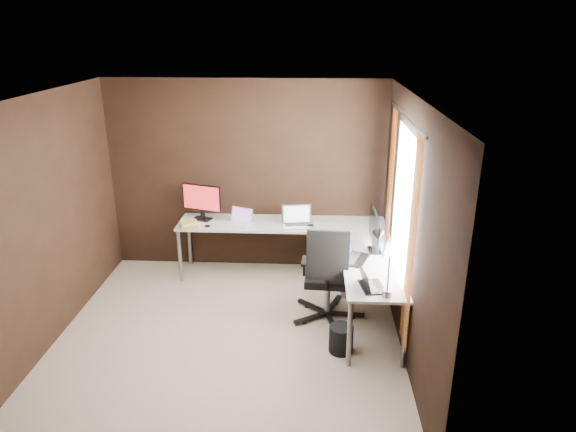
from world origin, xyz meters
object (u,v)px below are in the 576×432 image
(drawer_pedestal, at_px, (357,267))
(desk_lamp, at_px, (382,254))
(monitor_left, at_px, (202,200))
(office_chair, at_px, (327,292))
(laptop_silver, at_px, (297,221))
(laptop_black_small, at_px, (369,283))
(laptop_white, at_px, (240,221))
(laptop_black_big, at_px, (351,255))
(book_stack, at_px, (189,224))
(wastebasket, at_px, (341,339))
(monitor_right, at_px, (374,229))

(drawer_pedestal, xyz_separation_m, desk_lamp, (0.08, -1.43, 0.83))
(monitor_left, xyz_separation_m, office_chair, (1.61, -1.15, -0.66))
(monitor_left, height_order, laptop_silver, monitor_left)
(laptop_black_small, bearing_deg, office_chair, 21.00)
(laptop_white, bearing_deg, desk_lamp, -25.76)
(laptop_white, bearing_deg, laptop_black_small, -25.67)
(monitor_left, height_order, office_chair, monitor_left)
(monitor_left, height_order, desk_lamp, desk_lamp)
(drawer_pedestal, distance_m, laptop_black_big, 0.86)
(drawer_pedestal, relative_size, laptop_black_big, 1.36)
(book_stack, distance_m, wastebasket, 2.46)
(drawer_pedestal, xyz_separation_m, laptop_white, (-1.49, 0.29, 0.47))
(monitor_right, height_order, wastebasket, monitor_right)
(drawer_pedestal, bearing_deg, laptop_silver, 160.34)
(monitor_left, relative_size, laptop_black_big, 1.18)
(monitor_right, height_order, laptop_black_small, monitor_right)
(monitor_right, xyz_separation_m, desk_lamp, (-0.04, -0.96, 0.14))
(monitor_right, xyz_separation_m, book_stack, (-2.23, 0.62, -0.23))
(monitor_left, xyz_separation_m, laptop_black_small, (1.99, -1.76, -0.22))
(laptop_silver, height_order, laptop_black_small, laptop_silver)
(monitor_right, distance_m, laptop_black_big, 0.41)
(laptop_silver, xyz_separation_m, office_chair, (0.37, -0.99, -0.45))
(drawer_pedestal, distance_m, laptop_black_small, 1.42)
(laptop_silver, height_order, book_stack, laptop_silver)
(drawer_pedestal, height_order, book_stack, book_stack)
(drawer_pedestal, relative_size, monitor_left, 1.15)
(laptop_white, distance_m, office_chair, 1.56)
(monitor_right, distance_m, book_stack, 2.33)
(desk_lamp, height_order, office_chair, desk_lamp)
(laptop_white, relative_size, book_stack, 1.27)
(drawer_pedestal, bearing_deg, laptop_black_small, -90.14)
(monitor_right, bearing_deg, laptop_white, 62.15)
(monitor_left, distance_m, laptop_white, 0.57)
(monitor_left, distance_m, office_chair, 2.08)
(drawer_pedestal, bearing_deg, wastebasket, -100.74)
(laptop_silver, bearing_deg, office_chair, -77.33)
(laptop_silver, bearing_deg, drawer_pedestal, -27.69)
(book_stack, height_order, desk_lamp, desk_lamp)
(laptop_silver, relative_size, desk_lamp, 0.64)
(desk_lamp, bearing_deg, office_chair, 140.73)
(laptop_white, height_order, book_stack, laptop_white)
(monitor_right, height_order, book_stack, monitor_right)
(monitor_left, height_order, wastebasket, monitor_left)
(laptop_black_big, xyz_separation_m, office_chair, (-0.24, -0.02, -0.45))
(monitor_left, relative_size, office_chair, 0.46)
(monitor_right, distance_m, office_chair, 0.87)
(drawer_pedestal, relative_size, monitor_right, 1.06)
(drawer_pedestal, bearing_deg, monitor_right, -75.35)
(monitor_left, height_order, laptop_white, monitor_left)
(book_stack, xyz_separation_m, wastebasket, (1.85, -1.48, -0.62))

